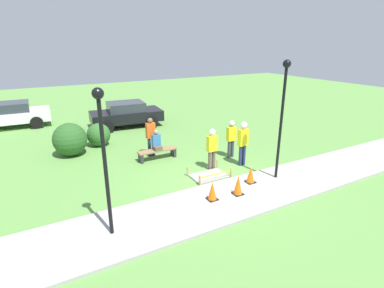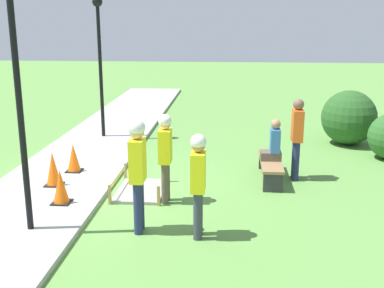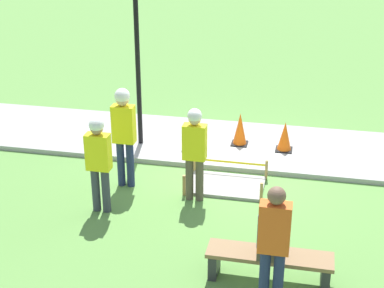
# 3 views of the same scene
# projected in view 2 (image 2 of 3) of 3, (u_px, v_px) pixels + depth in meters

# --- Properties ---
(ground_plane) EXTENTS (60.00, 60.00, 0.00)m
(ground_plane) POSITION_uv_depth(u_px,v_px,m) (110.00, 190.00, 9.83)
(ground_plane) COLOR #5B8E42
(sidewalk) EXTENTS (28.00, 2.44, 0.10)m
(sidewalk) POSITION_uv_depth(u_px,v_px,m) (52.00, 187.00, 9.91)
(sidewalk) COLOR #9E9E99
(sidewalk) RESTS_ON ground_plane
(wet_concrete_patch) EXTENTS (1.43, 0.98, 0.39)m
(wet_concrete_patch) POSITION_uv_depth(u_px,v_px,m) (141.00, 190.00, 9.72)
(wet_concrete_patch) COLOR gray
(wet_concrete_patch) RESTS_ON ground_plane
(traffic_cone_near_patch) EXTENTS (0.34, 0.34, 0.62)m
(traffic_cone_near_patch) POSITION_uv_depth(u_px,v_px,m) (74.00, 158.00, 10.67)
(traffic_cone_near_patch) COLOR black
(traffic_cone_near_patch) RESTS_ON sidewalk
(traffic_cone_far_patch) EXTENTS (0.34, 0.34, 0.69)m
(traffic_cone_far_patch) POSITION_uv_depth(u_px,v_px,m) (53.00, 169.00, 9.76)
(traffic_cone_far_patch) COLOR black
(traffic_cone_far_patch) RESTS_ON sidewalk
(traffic_cone_sidewalk_edge) EXTENTS (0.34, 0.34, 0.63)m
(traffic_cone_sidewalk_edge) POSITION_uv_depth(u_px,v_px,m) (61.00, 187.00, 8.82)
(traffic_cone_sidewalk_edge) COLOR black
(traffic_cone_sidewalk_edge) RESTS_ON sidewalk
(park_bench) EXTENTS (1.75, 0.44, 0.45)m
(park_bench) POSITION_uv_depth(u_px,v_px,m) (270.00, 165.00, 10.43)
(park_bench) COLOR #2D2D33
(park_bench) RESTS_ON ground_plane
(person_seated_on_bench) EXTENTS (0.36, 0.44, 0.89)m
(person_seated_on_bench) POSITION_uv_depth(u_px,v_px,m) (274.00, 144.00, 10.31)
(person_seated_on_bench) COLOR brown
(person_seated_on_bench) RESTS_ON park_bench
(worker_supervisor) EXTENTS (0.40, 0.25, 1.71)m
(worker_supervisor) POSITION_uv_depth(u_px,v_px,m) (165.00, 151.00, 8.97)
(worker_supervisor) COLOR brown
(worker_supervisor) RESTS_ON ground_plane
(worker_assistant) EXTENTS (0.40, 0.27, 1.89)m
(worker_assistant) POSITION_uv_depth(u_px,v_px,m) (138.00, 165.00, 7.66)
(worker_assistant) COLOR navy
(worker_assistant) RESTS_ON ground_plane
(worker_trainee) EXTENTS (0.40, 0.25, 1.70)m
(worker_trainee) POSITION_uv_depth(u_px,v_px,m) (198.00, 177.00, 7.50)
(worker_trainee) COLOR #383D47
(worker_trainee) RESTS_ON ground_plane
(bystander_in_orange_shirt) EXTENTS (0.40, 0.23, 1.77)m
(bystander_in_orange_shirt) POSITION_uv_depth(u_px,v_px,m) (297.00, 134.00, 10.28)
(bystander_in_orange_shirt) COLOR navy
(bystander_in_orange_shirt) RESTS_ON ground_plane
(lamppost_near) EXTENTS (0.28, 0.28, 4.29)m
(lamppost_near) POSITION_uv_depth(u_px,v_px,m) (15.00, 56.00, 7.12)
(lamppost_near) COLOR black
(lamppost_near) RESTS_ON sidewalk
(lamppost_far) EXTENTS (0.28, 0.28, 3.88)m
(lamppost_far) POSITION_uv_depth(u_px,v_px,m) (99.00, 47.00, 13.32)
(lamppost_far) COLOR black
(lamppost_far) RESTS_ON sidewalk
(shrub_rounded_near) EXTENTS (1.51, 1.51, 1.51)m
(shrub_rounded_near) POSITION_uv_depth(u_px,v_px,m) (349.00, 118.00, 13.28)
(shrub_rounded_near) COLOR #285623
(shrub_rounded_near) RESTS_ON ground_plane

